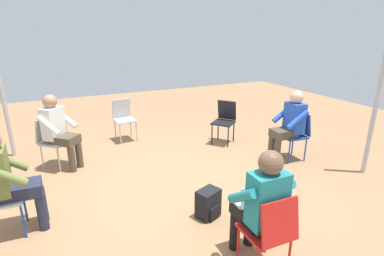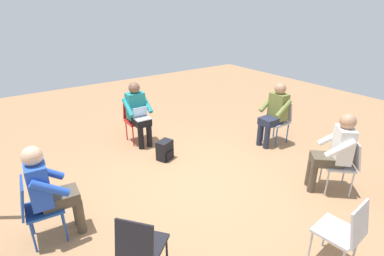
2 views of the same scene
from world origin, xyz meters
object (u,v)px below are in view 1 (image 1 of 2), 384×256
chair_southwest (52,138)px  chair_northwest (225,119)px  chair_west (124,117)px  person_in_olive (8,177)px  backpack_near_laptop_user (208,205)px  person_with_laptop (260,202)px  chair_east (270,230)px  person_in_blue (289,122)px  person_in_white (58,128)px  chair_north (296,132)px

chair_southwest → chair_northwest: bearing=129.0°
chair_southwest → chair_west: bearing=163.0°
chair_northwest → chair_west: 2.08m
person_in_olive → backpack_near_laptop_user: size_ratio=3.44×
person_in_olive → person_with_laptop: bearing=53.7°
chair_east → person_in_blue: size_ratio=0.69×
chair_northwest → chair_east: bearing=116.7°
person_in_blue → chair_west: bearing=51.1°
person_with_laptop → chair_east: bearing=-90.0°
chair_east → person_in_white: person_in_white is taller
person_in_white → backpack_near_laptop_user: size_ratio=3.44×
person_in_white → person_in_olive: bearing=24.0°
chair_north → backpack_near_laptop_user: chair_north is taller
person_in_olive → backpack_near_laptop_user: 2.28m
chair_north → backpack_near_laptop_user: (0.90, -2.23, -0.34)m
chair_west → person_in_blue: bearing=130.3°
chair_north → person_in_white: size_ratio=0.69×
person_with_laptop → person_in_olive: size_ratio=1.00×
chair_west → person_with_laptop: 4.08m
chair_southwest → person_in_olive: size_ratio=0.69×
chair_east → backpack_near_laptop_user: bearing=94.8°
person_in_olive → backpack_near_laptop_user: (0.68, 2.11, -0.54)m
chair_west → person_with_laptop: (4.06, 0.36, 0.20)m
chair_west → person_with_laptop: bearing=89.1°
chair_northwest → chair_southwest: bearing=46.7°
chair_southwest → person_with_laptop: bearing=71.3°
person_in_blue → person_with_laptop: bearing=136.9°
person_in_blue → chair_southwest: bearing=73.2°
chair_north → chair_southwest: 4.17m
person_with_laptop → backpack_near_laptop_user: person_with_laptop is taller
chair_north → chair_southwest: (-1.49, -3.89, 0.00)m
chair_southwest → backpack_near_laptop_user: 2.93m
chair_southwest → chair_west: (-0.78, 1.37, 0.00)m
backpack_near_laptop_user → chair_southwest: bearing=-145.1°
person_in_olive → chair_east: bearing=50.8°
chair_east → chair_southwest: 3.86m
chair_east → person_in_blue: person_in_blue is taller
chair_east → person_in_white: (-3.33, -1.61, 0.20)m
person_in_olive → backpack_near_laptop_user: bearing=71.6°
chair_west → person_in_olive: 3.09m
backpack_near_laptop_user → chair_west: bearing=-174.7°
chair_southwest → person_with_laptop: person_with_laptop is taller
chair_north → chair_southwest: size_ratio=1.00×
chair_east → chair_west: same height
chair_east → chair_northwest: same height
person_with_laptop → backpack_near_laptop_user: 1.04m
person_in_blue → chair_northwest: bearing=28.8°
chair_west → person_with_laptop: person_with_laptop is taller
chair_northwest → backpack_near_laptop_user: chair_northwest is taller
chair_west → person_in_blue: (2.26, 2.35, 0.20)m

